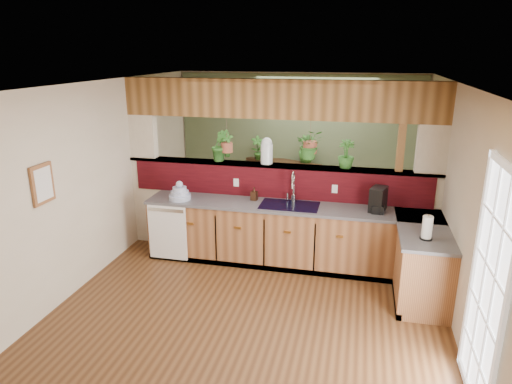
% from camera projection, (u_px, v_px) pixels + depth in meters
% --- Properties ---
extents(ground, '(4.60, 7.00, 0.01)m').
position_uv_depth(ground, '(256.00, 295.00, 5.81)').
color(ground, '#503018').
rests_on(ground, ground).
extents(ceiling, '(4.60, 7.00, 0.01)m').
position_uv_depth(ceiling, '(257.00, 86.00, 5.04)').
color(ceiling, brown).
rests_on(ceiling, ground).
extents(wall_back, '(4.60, 0.02, 2.60)m').
position_uv_depth(wall_back, '(298.00, 143.00, 8.68)').
color(wall_back, beige).
rests_on(wall_back, ground).
extents(wall_left, '(0.02, 7.00, 2.60)m').
position_uv_depth(wall_left, '(84.00, 186.00, 5.92)').
color(wall_left, beige).
rests_on(wall_left, ground).
extents(wall_right, '(0.02, 7.00, 2.60)m').
position_uv_depth(wall_right, '(464.00, 213.00, 4.92)').
color(wall_right, beige).
rests_on(wall_right, ground).
extents(pass_through_partition, '(4.60, 0.21, 2.60)m').
position_uv_depth(pass_through_partition, '(279.00, 178.00, 6.70)').
color(pass_through_partition, beige).
rests_on(pass_through_partition, ground).
extents(pass_through_ledge, '(4.60, 0.21, 0.04)m').
position_uv_depth(pass_through_ledge, '(277.00, 166.00, 6.66)').
color(pass_through_ledge, brown).
rests_on(pass_through_ledge, ground).
extents(header_beam, '(4.60, 0.15, 0.55)m').
position_uv_depth(header_beam, '(278.00, 99.00, 6.37)').
color(header_beam, brown).
rests_on(header_beam, ground).
extents(sage_backwall, '(4.55, 0.02, 2.55)m').
position_uv_depth(sage_backwall, '(298.00, 143.00, 8.66)').
color(sage_backwall, '#566646').
rests_on(sage_backwall, ground).
extents(countertop, '(4.14, 1.52, 0.90)m').
position_uv_depth(countertop, '(330.00, 242.00, 6.30)').
color(countertop, brown).
rests_on(countertop, ground).
extents(dishwasher, '(0.58, 0.03, 0.82)m').
position_uv_depth(dishwasher, '(167.00, 232.00, 6.61)').
color(dishwasher, white).
rests_on(dishwasher, ground).
extents(navy_sink, '(0.82, 0.50, 0.18)m').
position_uv_depth(navy_sink, '(289.00, 211.00, 6.42)').
color(navy_sink, black).
rests_on(navy_sink, countertop).
extents(french_door, '(0.06, 1.02, 2.16)m').
position_uv_depth(french_door, '(486.00, 293.00, 3.80)').
color(french_door, white).
rests_on(french_door, ground).
extents(framed_print, '(0.04, 0.35, 0.45)m').
position_uv_depth(framed_print, '(43.00, 184.00, 5.09)').
color(framed_print, brown).
rests_on(framed_print, wall_left).
extents(faucet, '(0.20, 0.20, 0.46)m').
position_uv_depth(faucet, '(293.00, 185.00, 6.46)').
color(faucet, '#B7B7B2').
rests_on(faucet, countertop).
extents(dish_stack, '(0.32, 0.32, 0.28)m').
position_uv_depth(dish_stack, '(180.00, 194.00, 6.62)').
color(dish_stack, '#A5B1D5').
rests_on(dish_stack, countertop).
extents(soap_dispenser, '(0.10, 0.10, 0.19)m').
position_uv_depth(soap_dispenser, '(254.00, 194.00, 6.59)').
color(soap_dispenser, '#3C2315').
rests_on(soap_dispenser, countertop).
extents(coffee_maker, '(0.18, 0.30, 0.33)m').
position_uv_depth(coffee_maker, '(378.00, 200.00, 6.11)').
color(coffee_maker, black).
rests_on(coffee_maker, countertop).
extents(paper_towel, '(0.14, 0.14, 0.30)m').
position_uv_depth(paper_towel, '(427.00, 228.00, 5.21)').
color(paper_towel, black).
rests_on(paper_towel, countertop).
extents(glass_jar, '(0.17, 0.17, 0.39)m').
position_uv_depth(glass_jar, '(267.00, 151.00, 6.63)').
color(glass_jar, silver).
rests_on(glass_jar, pass_through_ledge).
extents(ledge_plant_left, '(0.32, 0.28, 0.49)m').
position_uv_depth(ledge_plant_left, '(220.00, 145.00, 6.76)').
color(ledge_plant_left, '#295F21').
rests_on(ledge_plant_left, pass_through_ledge).
extents(ledge_plant_right, '(0.23, 0.23, 0.40)m').
position_uv_depth(ledge_plant_right, '(346.00, 154.00, 6.38)').
color(ledge_plant_right, '#295F21').
rests_on(ledge_plant_right, pass_through_ledge).
extents(hanging_plant_a, '(0.22, 0.18, 0.52)m').
position_uv_depth(hanging_plant_a, '(227.00, 137.00, 6.71)').
color(hanging_plant_a, brown).
rests_on(hanging_plant_a, header_beam).
extents(hanging_plant_b, '(0.43, 0.38, 0.55)m').
position_uv_depth(hanging_plant_b, '(310.00, 131.00, 6.40)').
color(hanging_plant_b, brown).
rests_on(hanging_plant_b, header_beam).
extents(shelving_console, '(1.49, 0.93, 0.97)m').
position_uv_depth(shelving_console, '(282.00, 186.00, 8.73)').
color(shelving_console, black).
rests_on(shelving_console, ground).
extents(shelf_plant_a, '(0.28, 0.23, 0.46)m').
position_uv_depth(shelf_plant_a, '(258.00, 148.00, 8.63)').
color(shelf_plant_a, '#295F21').
rests_on(shelf_plant_a, shelving_console).
extents(shelf_plant_b, '(0.33, 0.33, 0.51)m').
position_uv_depth(shelf_plant_b, '(306.00, 149.00, 8.42)').
color(shelf_plant_b, '#295F21').
rests_on(shelf_plant_b, shelving_console).
extents(floor_plant, '(0.80, 0.71, 0.84)m').
position_uv_depth(floor_plant, '(338.00, 211.00, 7.57)').
color(floor_plant, '#295F21').
rests_on(floor_plant, ground).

